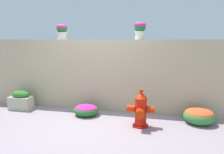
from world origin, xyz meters
TOP-DOWN VIEW (x-y plane):
  - ground_plane at (0.00, 0.00)m, footprint 24.00×24.00m
  - stone_wall at (0.00, 0.94)m, footprint 6.61×0.35m
  - potted_plant_1 at (-1.01, 0.96)m, footprint 0.27×0.27m
  - potted_plant_2 at (0.93, 0.98)m, footprint 0.28×0.28m
  - fire_hydrant at (1.06, -0.00)m, footprint 0.54×0.44m
  - flower_bush_left at (2.23, 0.42)m, footprint 0.63×0.57m
  - flower_bush_right at (-0.21, 0.38)m, footprint 0.58×0.52m
  - planter_box at (-1.93, 0.44)m, footprint 0.55×0.31m

SIDE VIEW (x-z plane):
  - ground_plane at x=0.00m, z-range 0.00..0.00m
  - flower_bush_right at x=-0.21m, z-range 0.00..0.26m
  - flower_bush_left at x=2.23m, z-range 0.01..0.34m
  - planter_box at x=-1.93m, z-range -0.01..0.46m
  - fire_hydrant at x=1.06m, z-range -0.04..0.72m
  - stone_wall at x=0.00m, z-range 0.00..1.72m
  - potted_plant_1 at x=-1.01m, z-range 1.75..2.15m
  - potted_plant_2 at x=0.93m, z-range 1.76..2.18m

